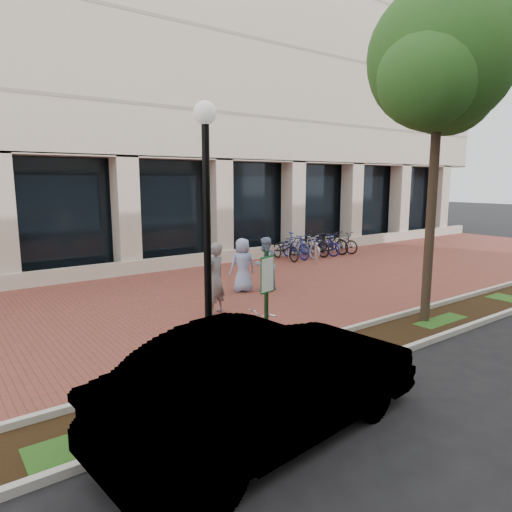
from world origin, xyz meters
TOP-DOWN VIEW (x-y plane):
  - ground at (0.00, 0.00)m, footprint 120.00×120.00m
  - brick_plaza at (0.00, 0.00)m, footprint 40.00×9.00m
  - planting_strip at (0.00, -5.25)m, footprint 40.00×1.50m
  - curb_plaza_side at (0.00, -4.50)m, footprint 40.00×0.12m
  - curb_street_side at (0.00, -6.00)m, footprint 40.00×0.12m
  - near_office_building at (0.00, 10.47)m, footprint 40.00×12.12m
  - parking_sign at (-3.50, -5.32)m, footprint 0.34×0.07m
  - lamppost at (-4.40, -4.92)m, footprint 0.36×0.36m
  - street_tree at (1.64, -4.99)m, footprint 3.87×3.22m
  - locked_bicycle at (-3.65, -4.83)m, footprint 1.99×1.03m
  - pedestrian_left at (-2.20, -1.50)m, footprint 0.78×0.65m
  - pedestrian_mid at (0.34, -0.28)m, footprint 0.91×0.76m
  - pedestrian_right at (-0.29, 0.01)m, footprint 0.90×0.68m
  - bollard at (4.52, 1.79)m, footprint 0.12×0.12m
  - bike_rack_cluster at (6.04, 3.51)m, footprint 4.26×2.02m
  - sedan_near_curb at (-4.54, -6.72)m, footprint 4.82×2.11m

SIDE VIEW (x-z plane):
  - ground at x=0.00m, z-range 0.00..0.00m
  - brick_plaza at x=0.00m, z-range 0.00..0.01m
  - planting_strip at x=0.00m, z-range 0.00..0.01m
  - curb_plaza_side at x=0.00m, z-range 0.00..0.12m
  - curb_street_side at x=0.00m, z-range 0.00..0.12m
  - bollard at x=4.52m, z-range 0.01..0.94m
  - locked_bicycle at x=-3.65m, z-range 0.00..0.99m
  - bike_rack_cluster at x=6.04m, z-range -0.03..1.09m
  - sedan_near_curb at x=-4.54m, z-range 0.00..1.54m
  - pedestrian_right at x=-0.29m, z-range 0.00..1.65m
  - pedestrian_mid at x=0.34m, z-range 0.00..1.66m
  - pedestrian_left at x=-2.20m, z-range 0.00..1.84m
  - parking_sign at x=-3.50m, z-range 0.32..2.55m
  - lamppost at x=-4.40m, z-range 0.29..4.85m
  - street_tree at x=1.64m, z-range 2.00..9.65m
  - near_office_building at x=0.00m, z-range 2.05..18.05m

